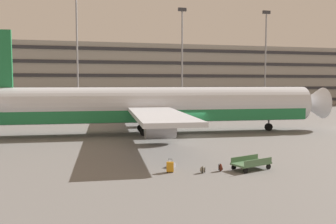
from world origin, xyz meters
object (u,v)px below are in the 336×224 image
object	(u,v)px
backpack_navy	(202,170)
suitcase_scuffed	(170,167)
baggage_cart	(251,163)
airliner	(152,107)
backpack_red	(221,168)
suitcase_upright	(171,165)

from	to	relation	value
backpack_navy	suitcase_scuffed	bearing A→B (deg)	160.84
backpack_navy	baggage_cart	bearing A→B (deg)	1.26
airliner	backpack_red	xyz separation A→B (m)	(0.92, -18.15, -2.83)
airliner	backpack_navy	world-z (taller)	airliner
airliner	backpack_navy	xyz separation A→B (m)	(-0.39, -18.31, -2.86)
backpack_red	suitcase_upright	bearing A→B (deg)	146.27
backpack_navy	baggage_cart	size ratio (longest dim) A/B	0.15
suitcase_upright	suitcase_scuffed	xyz separation A→B (m)	(-0.45, -1.36, 0.23)
suitcase_upright	backpack_red	size ratio (longest dim) A/B	1.35
suitcase_upright	backpack_navy	xyz separation A→B (m)	(1.52, -2.05, 0.08)
baggage_cart	airliner	bearing A→B (deg)	99.52
airliner	baggage_cart	world-z (taller)	airliner
suitcase_upright	backpack_red	bearing A→B (deg)	-33.73
suitcase_scuffed	backpack_red	world-z (taller)	suitcase_scuffed
airliner	backpack_red	world-z (taller)	airliner
suitcase_scuffed	backpack_red	distance (m)	3.33
backpack_navy	airliner	bearing A→B (deg)	88.77
suitcase_scuffed	baggage_cart	xyz separation A→B (m)	(5.42, -0.61, 0.06)
suitcase_scuffed	airliner	bearing A→B (deg)	82.37
backpack_navy	backpack_red	size ratio (longest dim) A/B	0.89
airliner	suitcase_upright	bearing A→B (deg)	-96.71
suitcase_scuffed	backpack_navy	world-z (taller)	suitcase_scuffed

